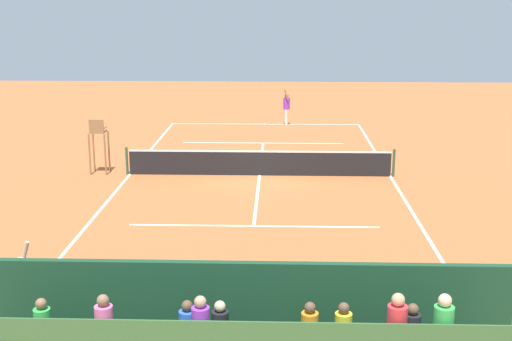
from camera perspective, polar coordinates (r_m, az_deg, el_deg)
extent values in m
plane|color=#BC6033|center=(26.64, 0.29, -0.40)|extent=(60.00, 60.00, 0.00)
cube|color=white|center=(37.39, 0.77, 3.83)|extent=(10.00, 0.10, 0.01)
cube|color=white|center=(16.24, -0.84, -10.17)|extent=(10.00, 0.10, 0.01)
cube|color=white|center=(26.97, 10.96, -0.48)|extent=(0.10, 22.00, 0.01)
cube|color=white|center=(27.24, -10.29, -0.30)|extent=(0.10, 22.00, 0.01)
cube|color=white|center=(32.53, 0.59, 2.27)|extent=(7.50, 0.10, 0.01)
cube|color=white|center=(20.85, -0.19, -4.57)|extent=(7.50, 0.10, 0.01)
cube|color=white|center=(26.64, 0.29, -0.40)|extent=(0.10, 12.10, 0.01)
cube|color=white|center=(37.39, 0.77, 3.83)|extent=(0.10, 0.30, 0.01)
cube|color=black|center=(26.53, 0.29, 0.55)|extent=(10.00, 0.02, 0.91)
cube|color=white|center=(26.42, 0.29, 1.57)|extent=(10.00, 0.04, 0.06)
cylinder|color=#2D5133|center=(26.86, 11.23, 0.62)|extent=(0.10, 0.10, 1.07)
cylinder|color=#2D5133|center=(27.14, -10.54, 0.79)|extent=(0.10, 0.10, 1.07)
cube|color=#194228|center=(13.10, -1.49, -11.59)|extent=(18.00, 0.16, 2.00)
cube|color=#386B38|center=(12.21, -1.76, -13.46)|extent=(8.60, 0.03, 0.36)
cube|color=#386B38|center=(11.55, -1.97, -13.78)|extent=(8.60, 0.36, 0.04)
cube|color=#386B38|center=(11.30, -2.04, -13.31)|extent=(8.60, 0.03, 0.36)
cube|color=#386B38|center=(10.63, -2.29, -13.65)|extent=(8.60, 0.36, 0.04)
cube|color=#386B38|center=(10.38, -2.37, -13.14)|extent=(8.60, 0.03, 0.36)
cube|color=#2D2D33|center=(10.89, 11.31, -13.01)|extent=(0.32, 0.40, 0.12)
cylinder|color=red|center=(10.65, 11.49, -11.93)|extent=(0.30, 0.30, 0.45)
sphere|color=tan|center=(10.52, 11.58, -10.34)|extent=(0.20, 0.20, 0.20)
cube|color=#2D2D33|center=(13.23, -16.85, -12.59)|extent=(0.32, 0.40, 0.12)
cylinder|color=green|center=(13.01, -17.11, -11.70)|extent=(0.30, 0.30, 0.45)
sphere|color=#8C6647|center=(12.87, -17.21, -10.39)|extent=(0.20, 0.20, 0.20)
cube|color=#2D2D33|center=(12.63, 7.08, -13.40)|extent=(0.32, 0.40, 0.12)
cylinder|color=yellow|center=(12.39, 7.17, -12.49)|extent=(0.30, 0.30, 0.45)
sphere|color=brown|center=(12.25, 7.22, -11.13)|extent=(0.20, 0.20, 0.20)
cube|color=#2D2D33|center=(11.72, -4.47, -13.15)|extent=(0.32, 0.40, 0.12)
cylinder|color=purple|center=(11.49, -4.56, -12.16)|extent=(0.30, 0.30, 0.45)
sphere|color=tan|center=(11.35, -4.60, -10.68)|extent=(0.20, 0.20, 0.20)
cube|color=#2D2D33|center=(12.62, -2.90, -13.34)|extent=(0.32, 0.40, 0.12)
cylinder|color=black|center=(12.38, -2.96, -12.42)|extent=(0.30, 0.30, 0.45)
sphere|color=beige|center=(12.24, -2.98, -11.06)|extent=(0.20, 0.20, 0.20)
cube|color=#2D2D33|center=(12.67, -5.54, -13.25)|extent=(0.32, 0.40, 0.12)
cylinder|color=blue|center=(12.44, -5.64, -12.34)|extent=(0.30, 0.30, 0.45)
sphere|color=brown|center=(12.30, -5.68, -10.98)|extent=(0.20, 0.20, 0.20)
cube|color=#2D2D33|center=(11.02, 14.88, -12.88)|extent=(0.32, 0.40, 0.12)
cylinder|color=green|center=(10.79, 15.12, -11.81)|extent=(0.30, 0.30, 0.45)
sphere|color=beige|center=(10.65, 15.23, -10.24)|extent=(0.20, 0.20, 0.20)
cube|color=#2D2D33|center=(12.59, 4.37, -13.42)|extent=(0.32, 0.40, 0.12)
cylinder|color=orange|center=(12.35, 4.42, -12.51)|extent=(0.30, 0.30, 0.45)
sphere|color=brown|center=(12.21, 4.45, -11.15)|extent=(0.20, 0.20, 0.20)
cube|color=#2D2D33|center=(12.79, 12.49, -13.28)|extent=(0.32, 0.40, 0.12)
cylinder|color=black|center=(12.56, 12.66, -12.37)|extent=(0.30, 0.30, 0.45)
sphere|color=brown|center=(12.42, 12.75, -11.02)|extent=(0.20, 0.20, 0.20)
cube|color=#2D2D33|center=(11.99, -12.15, -12.79)|extent=(0.32, 0.40, 0.12)
cylinder|color=pink|center=(11.76, -12.36, -11.81)|extent=(0.30, 0.30, 0.45)
sphere|color=#8C6647|center=(11.63, -12.44, -10.36)|extent=(0.20, 0.20, 0.20)
cylinder|color=olive|center=(27.73, -11.97, 1.56)|extent=(0.07, 0.07, 1.60)
cylinder|color=olive|center=(27.88, -13.16, 1.56)|extent=(0.07, 0.07, 1.60)
cylinder|color=olive|center=(27.16, -12.26, 1.29)|extent=(0.07, 0.07, 1.60)
cylinder|color=olive|center=(27.32, -13.48, 1.29)|extent=(0.07, 0.07, 1.60)
cube|color=olive|center=(27.35, -12.81, 3.12)|extent=(0.56, 0.56, 0.06)
cube|color=olive|center=(27.08, -12.97, 3.59)|extent=(0.56, 0.06, 0.48)
cube|color=olive|center=(27.26, -12.30, 3.43)|extent=(0.04, 0.48, 0.04)
cube|color=olive|center=(27.39, -13.36, 3.43)|extent=(0.04, 0.48, 0.04)
cube|color=#9E754C|center=(14.21, 10.70, -12.17)|extent=(1.80, 0.40, 0.05)
cylinder|color=#9E754C|center=(14.44, 13.68, -12.88)|extent=(0.06, 0.06, 0.45)
cylinder|color=#9E754C|center=(14.21, 7.59, -13.04)|extent=(0.06, 0.06, 0.45)
cube|color=#9E754C|center=(13.92, 10.87, -11.38)|extent=(1.80, 0.04, 0.36)
cube|color=#334C8C|center=(13.99, 3.62, -13.60)|extent=(0.90, 0.36, 0.36)
cylinder|color=white|center=(37.23, 2.53, 4.43)|extent=(0.14, 0.14, 0.85)
cylinder|color=white|center=(37.01, 2.49, 4.37)|extent=(0.14, 0.14, 0.85)
cylinder|color=purple|center=(37.00, 2.52, 5.51)|extent=(0.40, 0.40, 0.60)
sphere|color=#8C6647|center=(36.94, 2.53, 6.14)|extent=(0.22, 0.22, 0.22)
cylinder|color=#8C6647|center=(36.71, 2.49, 6.23)|extent=(0.26, 0.12, 0.55)
cylinder|color=#8C6647|center=(37.21, 2.56, 5.60)|extent=(0.10, 0.10, 0.50)
cylinder|color=black|center=(37.49, 1.30, 3.87)|extent=(0.05, 0.28, 0.03)
torus|color=#D8CC4C|center=(37.22, 1.32, 3.80)|extent=(0.32, 0.32, 0.02)
cylinder|color=white|center=(37.22, 1.32, 3.80)|extent=(0.25, 0.25, 0.00)
sphere|color=#CCDB33|center=(34.75, 5.02, 3.03)|extent=(0.07, 0.07, 0.07)
sphere|color=#CCDB33|center=(36.60, -0.65, 3.65)|extent=(0.07, 0.07, 0.07)
cylinder|color=#232328|center=(14.99, -18.57, -11.34)|extent=(0.14, 0.14, 0.85)
cylinder|color=#232328|center=(15.17, -18.25, -11.00)|extent=(0.14, 0.14, 0.85)
cylinder|color=red|center=(14.80, -18.63, -8.62)|extent=(0.37, 0.37, 0.60)
sphere|color=beige|center=(14.65, -18.75, -7.14)|extent=(0.22, 0.22, 0.22)
cylinder|color=beige|center=(14.81, -18.45, -6.51)|extent=(0.25, 0.10, 0.55)
cylinder|color=beige|center=(14.60, -18.97, -8.84)|extent=(0.09, 0.09, 0.50)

